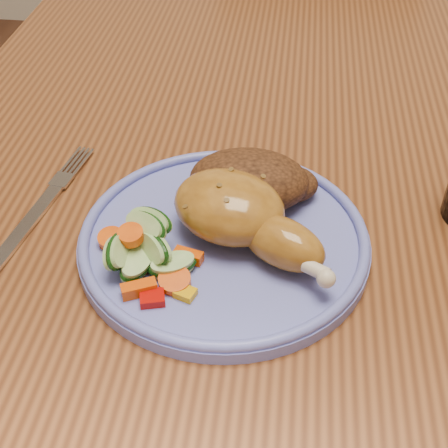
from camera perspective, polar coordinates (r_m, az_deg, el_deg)
The scene contains 8 objects.
dining_table at distance 0.73m, azimuth 8.45°, elevation 0.37°, with size 0.90×1.40×0.75m.
chair_far at distance 1.34m, azimuth 7.97°, elevation 12.16°, with size 0.42×0.42×0.91m.
plate at distance 0.56m, azimuth -0.00°, elevation -1.61°, with size 0.26×0.26×0.01m, color #626AC6.
plate_rim at distance 0.55m, azimuth -0.00°, elevation -0.78°, with size 0.26×0.26×0.01m, color #626AC6.
chicken_leg at distance 0.54m, azimuth 1.63°, elevation 0.81°, with size 0.16×0.14×0.05m.
rice_pilaf at distance 0.59m, azimuth 2.55°, elevation 3.90°, with size 0.12×0.08×0.05m.
vegetable_pile at distance 0.53m, azimuth -7.29°, elevation -2.33°, with size 0.10×0.10×0.05m.
fork at distance 0.63m, azimuth -16.42°, elevation 1.48°, with size 0.04×0.17×0.00m.
Camera 1 is at (-0.04, -0.56, 1.14)m, focal length 50.00 mm.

